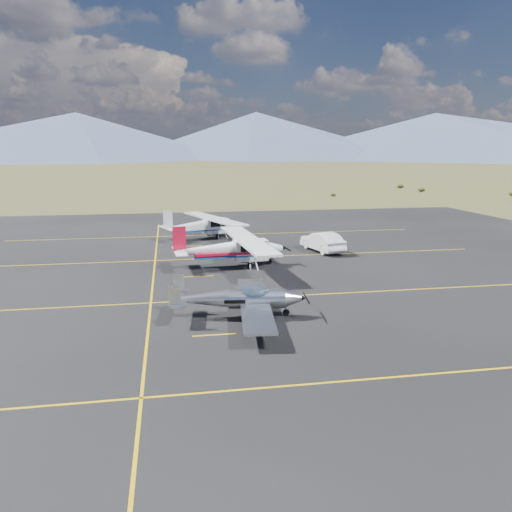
{
  "coord_description": "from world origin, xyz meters",
  "views": [
    {
      "loc": [
        -4.86,
        -25.06,
        8.29
      ],
      "look_at": [
        0.62,
        5.94,
        1.6
      ],
      "focal_mm": 35.0,
      "sensor_mm": 36.0,
      "label": 1
    }
  ],
  "objects_px": {
    "aircraft_low_wing": "(241,299)",
    "aircraft_cessna": "(231,248)",
    "sedan": "(322,242)",
    "aircraft_plain": "(203,225)"
  },
  "relations": [
    {
      "from": "aircraft_plain",
      "to": "sedan",
      "type": "xyz_separation_m",
      "value": [
        9.36,
        -8.07,
        -0.47
      ]
    },
    {
      "from": "aircraft_low_wing",
      "to": "aircraft_plain",
      "type": "xyz_separation_m",
      "value": [
        -0.22,
        23.57,
        0.34
      ]
    },
    {
      "from": "aircraft_cessna",
      "to": "sedan",
      "type": "height_order",
      "value": "aircraft_cessna"
    },
    {
      "from": "aircraft_cessna",
      "to": "aircraft_plain",
      "type": "relative_size",
      "value": 1.08
    },
    {
      "from": "sedan",
      "to": "aircraft_low_wing",
      "type": "bearing_deg",
      "value": 46.84
    },
    {
      "from": "aircraft_cessna",
      "to": "sedan",
      "type": "relative_size",
      "value": 2.48
    },
    {
      "from": "aircraft_low_wing",
      "to": "aircraft_cessna",
      "type": "height_order",
      "value": "aircraft_cessna"
    },
    {
      "from": "sedan",
      "to": "aircraft_cessna",
      "type": "bearing_deg",
      "value": 14.84
    },
    {
      "from": "aircraft_low_wing",
      "to": "sedan",
      "type": "bearing_deg",
      "value": 65.85
    },
    {
      "from": "aircraft_low_wing",
      "to": "aircraft_cessna",
      "type": "distance_m",
      "value": 11.28
    }
  ]
}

